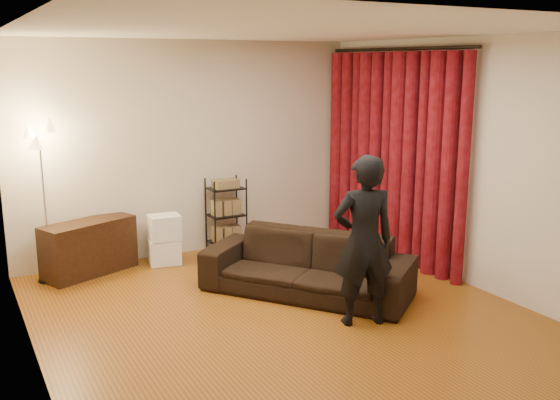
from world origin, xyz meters
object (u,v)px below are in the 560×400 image
wire_shelf (226,215)px  floor_lamp (44,204)px  sofa (307,265)px  media_cabinet (89,247)px  person (363,241)px  storage_boxes (165,239)px

wire_shelf → floor_lamp: bearing=-153.9°
sofa → media_cabinet: size_ratio=2.03×
wire_shelf → floor_lamp: (-2.22, -0.09, 0.41)m
sofa → person: 1.03m
wire_shelf → storage_boxes: bearing=-148.1°
sofa → floor_lamp: size_ratio=1.23×
media_cabinet → storage_boxes: size_ratio=1.75×
storage_boxes → sofa: bearing=-59.3°
person → floor_lamp: floor_lamp is taller
sofa → person: size_ratio=1.36×
person → media_cabinet: person is taller
person → media_cabinet: bearing=-38.1°
storage_boxes → wire_shelf: wire_shelf is taller
person → floor_lamp: (-2.41, 2.64, 0.08)m
media_cabinet → floor_lamp: floor_lamp is taller
sofa → person: bearing=-33.9°
storage_boxes → floor_lamp: 1.46m
storage_boxes → floor_lamp: floor_lamp is taller
sofa → media_cabinet: (-1.90, 1.77, -0.00)m
floor_lamp → person: bearing=-47.6°
storage_boxes → floor_lamp: bearing=178.4°
person → storage_boxes: bearing=-52.0°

